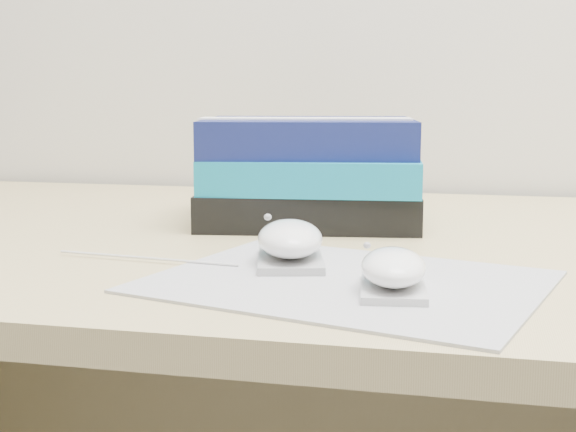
% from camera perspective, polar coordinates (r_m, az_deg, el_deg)
% --- Properties ---
extents(desk, '(1.60, 0.80, 0.73)m').
position_cam_1_polar(desk, '(1.06, 5.89, -13.43)').
color(desk, tan).
rests_on(desk, ground).
extents(mousepad, '(0.38, 0.33, 0.00)m').
position_cam_1_polar(mousepad, '(0.71, 4.22, -4.68)').
color(mousepad, gray).
rests_on(mousepad, desk).
extents(mouse_rear, '(0.09, 0.12, 0.05)m').
position_cam_1_polar(mouse_rear, '(0.77, 0.15, -1.87)').
color(mouse_rear, '#9E9EA1').
rests_on(mouse_rear, mousepad).
extents(mouse_front, '(0.06, 0.10, 0.04)m').
position_cam_1_polar(mouse_front, '(0.67, 7.49, -3.86)').
color(mouse_front, '#B0B0B2').
rests_on(mouse_front, mousepad).
extents(usb_cable, '(0.20, 0.03, 0.00)m').
position_cam_1_polar(usb_cable, '(0.80, -10.05, -2.97)').
color(usb_cable, silver).
rests_on(usb_cable, mousepad).
extents(book_stack, '(0.29, 0.25, 0.13)m').
position_cam_1_polar(book_stack, '(1.02, 1.64, 3.20)').
color(book_stack, black).
rests_on(book_stack, desk).
extents(pouch, '(0.14, 0.11, 0.12)m').
position_cam_1_polar(pouch, '(1.09, -1.67, 3.33)').
color(pouch, black).
rests_on(pouch, desk).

